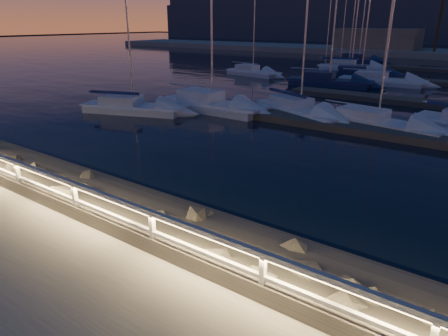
% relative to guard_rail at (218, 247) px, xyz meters
% --- Properties ---
extents(ground, '(400.00, 400.00, 0.00)m').
position_rel_guard_rail_xyz_m(ground, '(0.07, 0.00, -0.77)').
color(ground, '#ACA69B').
rests_on(ground, ground).
extents(harbor_water, '(400.00, 440.00, 0.60)m').
position_rel_guard_rail_xyz_m(harbor_water, '(0.07, 31.22, -1.74)').
color(harbor_water, black).
rests_on(harbor_water, ground).
extents(guard_rail, '(44.11, 0.12, 1.06)m').
position_rel_guard_rail_xyz_m(guard_rail, '(0.00, 0.00, 0.00)').
color(guard_rail, silver).
rests_on(guard_rail, ground).
extents(riprap, '(37.11, 2.16, 1.31)m').
position_rel_guard_rail_xyz_m(riprap, '(-0.10, 1.00, -0.88)').
color(riprap, '#666057').
rests_on(riprap, ground).
extents(distant_hills, '(230.00, 37.50, 18.00)m').
position_rel_guard_rail_xyz_m(distant_hills, '(-22.06, 133.69, 3.96)').
color(distant_hills, '#363F54').
rests_on(distant_hills, ground).
extents(sailboat_a, '(8.05, 2.55, 13.70)m').
position_rel_guard_rail_xyz_m(sailboat_a, '(-12.38, 15.68, -0.90)').
color(sailboat_a, white).
rests_on(sailboat_a, ground).
extents(sailboat_b, '(7.35, 4.30, 12.11)m').
position_rel_guard_rail_xyz_m(sailboat_b, '(-16.27, 12.11, -0.96)').
color(sailboat_b, white).
rests_on(sailboat_b, ground).
extents(sailboat_c, '(7.43, 3.33, 12.19)m').
position_rel_guard_rail_xyz_m(sailboat_c, '(-1.79, 17.33, -0.98)').
color(sailboat_c, white).
rests_on(sailboat_c, ground).
extents(sailboat_e, '(8.12, 3.51, 13.47)m').
position_rel_guard_rail_xyz_m(sailboat_e, '(-10.21, 31.03, -0.90)').
color(sailboat_e, navy).
rests_on(sailboat_e, ground).
extents(sailboat_f, '(7.49, 4.82, 12.47)m').
position_rel_guard_rail_xyz_m(sailboat_f, '(-6.76, 17.78, -0.95)').
color(sailboat_f, white).
rests_on(sailboat_f, ground).
extents(sailboat_g, '(8.11, 2.95, 13.50)m').
position_rel_guard_rail_xyz_m(sailboat_g, '(-6.45, 34.91, -0.95)').
color(sailboat_g, white).
rests_on(sailboat_g, ground).
extents(sailboat_i, '(7.03, 3.06, 11.66)m').
position_rel_guard_rail_xyz_m(sailboat_i, '(-20.12, 33.42, -0.95)').
color(sailboat_i, white).
rests_on(sailboat_i, ground).
extents(sailboat_j, '(8.34, 4.63, 13.71)m').
position_rel_guard_rail_xyz_m(sailboat_j, '(-9.58, 38.46, -0.92)').
color(sailboat_j, navy).
rests_on(sailboat_j, ground).
extents(sailboat_m, '(7.76, 3.05, 12.96)m').
position_rel_guard_rail_xyz_m(sailboat_m, '(-15.29, 55.02, -0.92)').
color(sailboat_m, navy).
rests_on(sailboat_m, ground).
extents(sailboat_n, '(8.42, 3.87, 13.85)m').
position_rel_guard_rail_xyz_m(sailboat_n, '(-12.82, 44.65, -0.92)').
color(sailboat_n, white).
rests_on(sailboat_n, ground).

